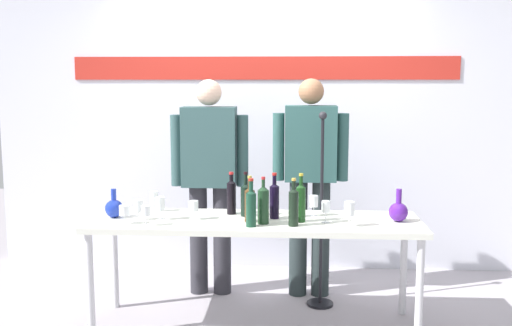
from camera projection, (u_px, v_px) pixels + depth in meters
The scene contains 25 objects.
ground_plane at pixel (255, 325), 4.10m from camera, with size 10.00×10.00×0.00m, color #A39CA4.
back_wall at pixel (264, 102), 5.25m from camera, with size 4.81×0.11×3.00m.
display_table at pixel (255, 228), 4.01m from camera, with size 2.24×0.64×0.75m.
decanter_blue_left at pixel (114, 208), 4.05m from camera, with size 0.12×0.12×0.20m.
decanter_blue_right at pixel (398, 211), 3.93m from camera, with size 0.13×0.13×0.22m.
presenter_left at pixel (210, 173), 4.61m from camera, with size 0.61×0.22×1.70m.
presenter_right at pixel (310, 174), 4.57m from camera, with size 0.58×0.22×1.70m.
wine_bottle_0 at pixel (301, 201), 3.92m from camera, with size 0.06×0.06×0.33m.
wine_bottle_1 at pixel (251, 206), 3.79m from camera, with size 0.07×0.07×0.31m.
wine_bottle_2 at pixel (263, 204), 3.87m from camera, with size 0.07×0.07×0.31m.
wine_bottle_3 at pixel (250, 203), 3.92m from camera, with size 0.07×0.07×0.31m.
wine_bottle_4 at pixel (246, 198), 4.09m from camera, with size 0.07×0.07×0.31m.
wine_bottle_5 at pixel (274, 199), 4.01m from camera, with size 0.07×0.07×0.31m.
wine_bottle_6 at pixel (231, 195), 4.15m from camera, with size 0.06×0.06×0.30m.
wine_bottle_7 at pixel (294, 206), 3.80m from camera, with size 0.06×0.06×0.31m.
wine_glass_left_0 at pixel (146, 211), 3.81m from camera, with size 0.06×0.06×0.13m.
wine_glass_left_1 at pixel (124, 211), 3.86m from camera, with size 0.07×0.07×0.12m.
wine_glass_left_2 at pixel (138, 206), 3.97m from camera, with size 0.06×0.06×0.14m.
wine_glass_left_3 at pixel (154, 198), 4.23m from camera, with size 0.06×0.06×0.15m.
wine_glass_left_4 at pixel (160, 204), 3.97m from camera, with size 0.06×0.06×0.16m.
wine_glass_left_5 at pixel (194, 206), 3.99m from camera, with size 0.06×0.06×0.13m.
wine_glass_right_0 at pixel (314, 202), 4.09m from camera, with size 0.06×0.06×0.14m.
wine_glass_right_1 at pixel (326, 207), 3.90m from camera, with size 0.06×0.06×0.15m.
wine_glass_right_2 at pixel (349, 209), 3.79m from camera, with size 0.07×0.07×0.16m.
microphone_stand at pixel (321, 243), 4.41m from camera, with size 0.20×0.20×1.46m.
Camera 1 is at (0.24, -3.90, 1.68)m, focal length 41.44 mm.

